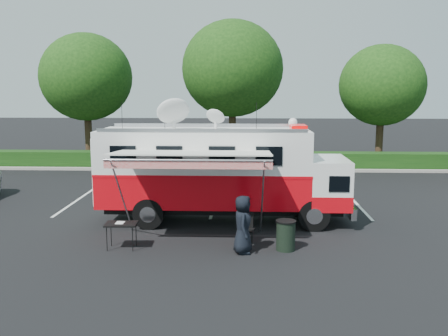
# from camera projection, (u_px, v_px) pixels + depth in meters

# --- Properties ---
(ground_plane) EXTENTS (120.00, 120.00, 0.00)m
(ground_plane) POSITION_uv_depth(u_px,v_px,m) (223.00, 221.00, 18.29)
(ground_plane) COLOR black
(ground_plane) RESTS_ON ground
(back_border) EXTENTS (60.00, 6.14, 8.87)m
(back_border) POSITION_uv_depth(u_px,v_px,m) (251.00, 84.00, 30.16)
(back_border) COLOR #9E998E
(back_border) RESTS_ON ground_plane
(stall_lines) EXTENTS (24.12, 5.50, 0.01)m
(stall_lines) POSITION_uv_depth(u_px,v_px,m) (215.00, 202.00, 21.27)
(stall_lines) COLOR silver
(stall_lines) RESTS_ON ground_plane
(command_truck) EXTENTS (9.00, 2.48, 4.32)m
(command_truck) POSITION_uv_depth(u_px,v_px,m) (221.00, 172.00, 18.00)
(command_truck) COLOR black
(command_truck) RESTS_ON ground_plane
(awning) EXTENTS (4.91, 2.54, 2.97)m
(awning) POSITION_uv_depth(u_px,v_px,m) (191.00, 156.00, 15.34)
(awning) COLOR silver
(awning) RESTS_ON ground_plane
(person) EXTENTS (0.57, 0.86, 1.74)m
(person) POSITION_uv_depth(u_px,v_px,m) (243.00, 253.00, 14.83)
(person) COLOR black
(person) RESTS_ON ground_plane
(folding_table) EXTENTS (0.98, 0.71, 0.81)m
(folding_table) POSITION_uv_depth(u_px,v_px,m) (121.00, 225.00, 15.08)
(folding_table) COLOR black
(folding_table) RESTS_ON ground_plane
(folding_chair) EXTENTS (0.56, 0.59, 0.99)m
(folding_chair) POSITION_uv_depth(u_px,v_px,m) (246.00, 225.00, 15.63)
(folding_chair) COLOR black
(folding_chair) RESTS_ON ground_plane
(trash_bin) EXTENTS (0.62, 0.62, 0.92)m
(trash_bin) POSITION_uv_depth(u_px,v_px,m) (286.00, 235.00, 15.01)
(trash_bin) COLOR black
(trash_bin) RESTS_ON ground_plane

